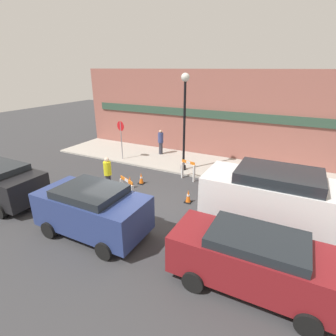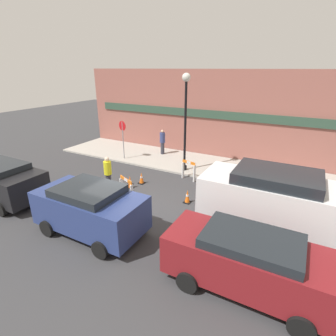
# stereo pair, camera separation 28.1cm
# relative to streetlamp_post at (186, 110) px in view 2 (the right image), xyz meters

# --- Properties ---
(ground_plane) EXTENTS (60.00, 60.00, 0.00)m
(ground_plane) POSITION_rel_streetlamp_post_xyz_m (-0.29, -5.07, -3.46)
(ground_plane) COLOR #38383A
(sidewalk_slab) EXTENTS (18.00, 3.85, 0.10)m
(sidewalk_slab) POSITION_rel_streetlamp_post_xyz_m (-0.29, 1.36, -3.41)
(sidewalk_slab) COLOR #ADA89E
(sidewalk_slab) RESTS_ON ground_plane
(storefront_facade) EXTENTS (18.00, 0.22, 5.50)m
(storefront_facade) POSITION_rel_streetlamp_post_xyz_m (-0.29, 3.36, -0.71)
(storefront_facade) COLOR #93564C
(storefront_facade) RESTS_ON ground_plane
(streetlamp_post) EXTENTS (0.44, 0.44, 5.22)m
(streetlamp_post) POSITION_rel_streetlamp_post_xyz_m (0.00, 0.00, 0.00)
(streetlamp_post) COLOR black
(streetlamp_post) RESTS_ON sidewalk_slab
(stop_sign) EXTENTS (0.59, 0.14, 2.41)m
(stop_sign) POSITION_rel_streetlamp_post_xyz_m (-4.25, -0.02, -1.75)
(stop_sign) COLOR gray
(stop_sign) RESTS_ON sidewalk_slab
(barricade_0) EXTENTS (0.83, 0.32, 1.05)m
(barricade_0) POSITION_rel_streetlamp_post_xyz_m (0.71, -0.99, -2.89)
(barricade_0) COLOR white
(barricade_0) RESTS_ON ground_plane
(barricade_1) EXTENTS (0.95, 0.51, 1.05)m
(barricade_1) POSITION_rel_streetlamp_post_xyz_m (-0.78, -4.36, -2.88)
(barricade_1) COLOR white
(barricade_1) RESTS_ON ground_plane
(traffic_cone_0) EXTENTS (0.30, 0.30, 0.60)m
(traffic_cone_0) POSITION_rel_streetlamp_post_xyz_m (1.71, -3.31, -3.17)
(traffic_cone_0) COLOR black
(traffic_cone_0) RESTS_ON ground_plane
(traffic_cone_1) EXTENTS (0.30, 0.30, 0.65)m
(traffic_cone_1) POSITION_rel_streetlamp_post_xyz_m (-1.39, -3.28, -3.15)
(traffic_cone_1) COLOR black
(traffic_cone_1) RESTS_ON ground_plane
(traffic_cone_2) EXTENTS (0.30, 0.30, 0.51)m
(traffic_cone_2) POSITION_rel_streetlamp_post_xyz_m (0.13, -4.99, -3.22)
(traffic_cone_2) COLOR black
(traffic_cone_2) RESTS_ON ground_plane
(traffic_cone_3) EXTENTS (0.30, 0.30, 0.60)m
(traffic_cone_3) POSITION_rel_streetlamp_post_xyz_m (-1.21, -2.57, -3.17)
(traffic_cone_3) COLOR black
(traffic_cone_3) RESTS_ON ground_plane
(person_worker) EXTENTS (0.48, 0.48, 1.66)m
(person_worker) POSITION_rel_streetlamp_post_xyz_m (-2.23, -3.88, -2.57)
(person_worker) COLOR #33333D
(person_worker) RESTS_ON ground_plane
(person_pedestrian) EXTENTS (0.45, 0.45, 1.65)m
(person_pedestrian) POSITION_rel_streetlamp_post_xyz_m (-2.55, 1.97, -2.47)
(person_pedestrian) COLOR #33333D
(person_pedestrian) RESTS_ON sidewalk_slab
(parked_car_0) EXTENTS (4.16, 2.00, 1.70)m
(parked_car_0) POSITION_rel_streetlamp_post_xyz_m (-5.65, -6.95, -2.50)
(parked_car_0) COLOR black
(parked_car_0) RESTS_ON ground_plane
(parked_car_1) EXTENTS (3.93, 2.03, 1.79)m
(parked_car_1) POSITION_rel_streetlamp_post_xyz_m (-0.38, -6.95, -2.46)
(parked_car_1) COLOR navy
(parked_car_1) RESTS_ON ground_plane
(parked_car_2) EXTENTS (4.37, 1.83, 1.67)m
(parked_car_2) POSITION_rel_streetlamp_post_xyz_m (5.10, -6.95, -2.52)
(parked_car_2) COLOR maroon
(parked_car_2) RESTS_ON ground_plane
(work_van) EXTENTS (4.92, 2.24, 2.37)m
(work_van) POSITION_rel_streetlamp_post_xyz_m (5.22, -3.96, -2.16)
(work_van) COLOR white
(work_van) RESTS_ON ground_plane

